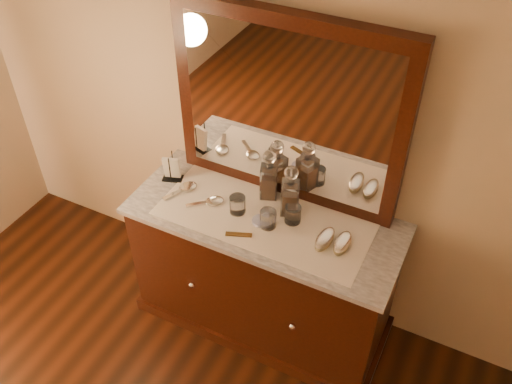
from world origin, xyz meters
TOP-DOWN VIEW (x-y plane):
  - dresser_cabinet at (0.00, 1.96)m, footprint 1.40×0.55m
  - dresser_plinth at (0.00, 1.96)m, footprint 1.46×0.59m
  - knob_left at (-0.30, 1.67)m, footprint 0.04×0.04m
  - knob_right at (0.30, 1.67)m, footprint 0.04×0.04m
  - marble_top at (0.00, 1.96)m, footprint 1.44×0.59m
  - mirror_frame at (0.00, 2.20)m, footprint 1.20×0.08m
  - mirror_glass at (0.00, 2.17)m, footprint 1.06×0.01m
  - lace_runner at (0.00, 1.94)m, footprint 1.10×0.45m
  - pin_dish at (-0.00, 1.91)m, footprint 0.11×0.11m
  - comb at (-0.06, 1.78)m, footprint 0.13×0.07m
  - napkin_rack at (-0.59, 2.01)m, footprint 0.13×0.10m
  - decanter_left at (-0.05, 2.11)m, footprint 0.12×0.12m
  - decanter_right at (0.10, 2.05)m, footprint 0.12×0.12m
  - brush_near at (0.34, 1.92)m, footprint 0.08×0.17m
  - brush_far at (0.43, 1.93)m, footprint 0.07×0.16m
  - hand_mirror_outer at (-0.48, 1.95)m, footprint 0.13×0.21m
  - hand_mirror_inner at (-0.30, 1.93)m, footprint 0.19×0.17m
  - tumblers at (0.01, 1.94)m, footprint 0.37×0.17m

SIDE VIEW (x-z plane):
  - dresser_plinth at x=0.00m, z-range 0.00..0.08m
  - dresser_cabinet at x=0.00m, z-range 0.00..0.82m
  - knob_left at x=-0.30m, z-range 0.43..0.47m
  - knob_right at x=0.30m, z-range 0.43..0.47m
  - marble_top at x=0.00m, z-range 0.82..0.85m
  - lace_runner at x=0.00m, z-range 0.85..0.85m
  - comb at x=-0.06m, z-range 0.85..0.86m
  - pin_dish at x=0.00m, z-range 0.85..0.87m
  - hand_mirror_inner at x=-0.30m, z-range 0.85..0.87m
  - hand_mirror_outer at x=-0.48m, z-range 0.85..0.87m
  - brush_far at x=0.43m, z-range 0.85..0.90m
  - brush_near at x=0.34m, z-range 0.85..0.90m
  - tumblers at x=0.01m, z-range 0.85..0.95m
  - napkin_rack at x=-0.59m, z-range 0.83..1.00m
  - decanter_right at x=0.10m, z-range 0.82..1.11m
  - decanter_left at x=-0.05m, z-range 0.82..1.12m
  - mirror_frame at x=0.00m, z-range 0.85..1.85m
  - mirror_glass at x=0.00m, z-range 0.92..1.78m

